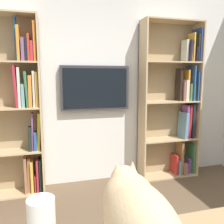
{
  "coord_description": "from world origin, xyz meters",
  "views": [
    {
      "loc": [
        0.6,
        1.01,
        1.47
      ],
      "look_at": [
        0.01,
        -1.12,
        1.14
      ],
      "focal_mm": 38.28,
      "sensor_mm": 36.0,
      "label": 1
    }
  ],
  "objects_px": {
    "bookshelf_left": "(176,104)",
    "wall_mounted_tv": "(95,88)",
    "cat": "(137,219)",
    "bookshelf_right": "(13,108)"
  },
  "relations": [
    {
      "from": "bookshelf_left",
      "to": "wall_mounted_tv",
      "type": "bearing_deg",
      "value": -3.99
    },
    {
      "from": "bookshelf_left",
      "to": "bookshelf_right",
      "type": "distance_m",
      "value": 2.22
    },
    {
      "from": "cat",
      "to": "bookshelf_left",
      "type": "bearing_deg",
      "value": -123.49
    },
    {
      "from": "bookshelf_left",
      "to": "wall_mounted_tv",
      "type": "height_order",
      "value": "bookshelf_left"
    },
    {
      "from": "bookshelf_right",
      "to": "wall_mounted_tv",
      "type": "xyz_separation_m",
      "value": [
        -1.04,
        -0.08,
        0.22
      ]
    },
    {
      "from": "bookshelf_left",
      "to": "bookshelf_right",
      "type": "bearing_deg",
      "value": -0.01
    },
    {
      "from": "wall_mounted_tv",
      "to": "cat",
      "type": "height_order",
      "value": "wall_mounted_tv"
    },
    {
      "from": "bookshelf_left",
      "to": "bookshelf_right",
      "type": "relative_size",
      "value": 1.02
    },
    {
      "from": "bookshelf_right",
      "to": "wall_mounted_tv",
      "type": "bearing_deg",
      "value": -175.47
    },
    {
      "from": "bookshelf_left",
      "to": "cat",
      "type": "relative_size",
      "value": 3.14
    }
  ]
}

